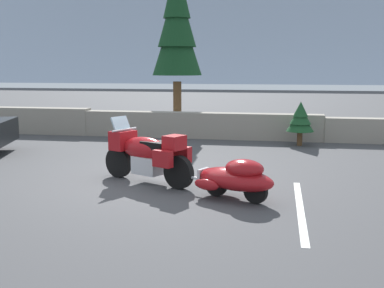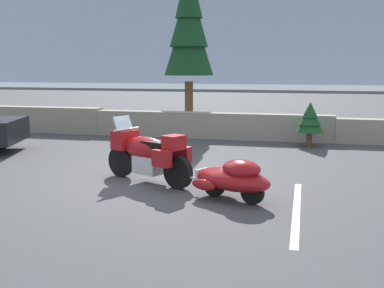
% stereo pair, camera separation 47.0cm
% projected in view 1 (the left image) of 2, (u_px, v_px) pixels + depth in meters
% --- Properties ---
extents(ground_plane, '(80.00, 80.00, 0.00)m').
position_uv_depth(ground_plane, '(154.00, 180.00, 9.95)').
color(ground_plane, '#424244').
extents(stone_guard_wall, '(24.00, 0.56, 0.93)m').
position_uv_depth(stone_guard_wall, '(182.00, 125.00, 15.87)').
color(stone_guard_wall, gray).
rests_on(stone_guard_wall, ground).
extents(distant_ridgeline, '(240.00, 80.00, 16.00)m').
position_uv_depth(distant_ridgeline, '(269.00, 41.00, 101.86)').
color(distant_ridgeline, '#99A8BF').
rests_on(distant_ridgeline, ground).
extents(touring_motorcycle, '(2.14, 1.33, 1.33)m').
position_uv_depth(touring_motorcycle, '(147.00, 153.00, 9.64)').
color(touring_motorcycle, black).
rests_on(touring_motorcycle, ground).
extents(car_shaped_trailer, '(2.14, 1.29, 0.76)m').
position_uv_depth(car_shaped_trailer, '(236.00, 177.00, 8.42)').
color(car_shaped_trailer, black).
rests_on(car_shaped_trailer, ground).
extents(pine_tree_tall, '(1.86, 1.86, 6.31)m').
position_uv_depth(pine_tree_tall, '(177.00, 24.00, 17.43)').
color(pine_tree_tall, brown).
rests_on(pine_tree_tall, ground).
extents(pine_sapling_near, '(0.84, 0.84, 1.34)m').
position_uv_depth(pine_sapling_near, '(300.00, 118.00, 14.22)').
color(pine_sapling_near, brown).
rests_on(pine_sapling_near, ground).
extents(parking_stripe_marker, '(0.12, 3.60, 0.01)m').
position_uv_depth(parking_stripe_marker, '(300.00, 208.00, 7.96)').
color(parking_stripe_marker, silver).
rests_on(parking_stripe_marker, ground).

